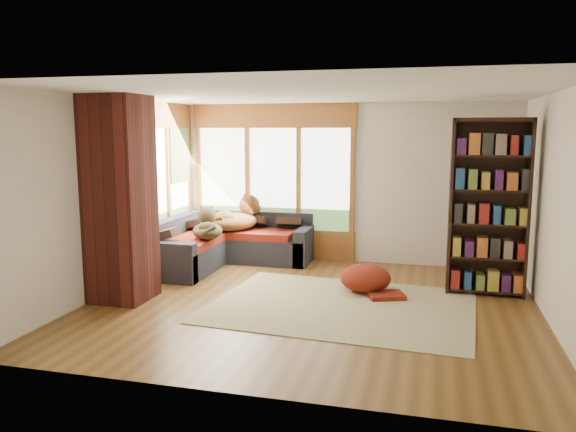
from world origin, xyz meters
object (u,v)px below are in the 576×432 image
at_px(area_rug, 342,306).
at_px(dog_brindle, 207,224).
at_px(dog_tan, 238,214).
at_px(brick_chimney, 120,199).
at_px(bookshelf, 488,208).
at_px(pouf, 366,277).
at_px(sectional_sofa, 215,246).

xyz_separation_m(area_rug, dog_brindle, (-2.28, 1.22, 0.73)).
bearing_deg(dog_tan, dog_brindle, -160.84).
distance_m(brick_chimney, bookshelf, 4.76).
bearing_deg(pouf, bookshelf, 10.46).
bearing_deg(dog_tan, area_rug, -98.20).
relative_size(sectional_sofa, dog_tan, 2.15).
bearing_deg(area_rug, pouf, 73.98).
height_order(pouf, dog_brindle, dog_brindle).
xyz_separation_m(brick_chimney, bookshelf, (4.54, 1.41, -0.14)).
relative_size(sectional_sofa, dog_brindle, 2.65).
relative_size(bookshelf, dog_brindle, 2.80).
distance_m(pouf, dog_brindle, 2.59).
bearing_deg(pouf, sectional_sofa, 159.98).
bearing_deg(brick_chimney, area_rug, 8.10).
xyz_separation_m(sectional_sofa, pouf, (2.54, -0.93, -0.11)).
bearing_deg(dog_tan, bookshelf, -68.52).
height_order(area_rug, dog_brindle, dog_brindle).
bearing_deg(brick_chimney, pouf, 20.55).
bearing_deg(bookshelf, dog_brindle, 177.11).
bearing_deg(dog_brindle, brick_chimney, 139.05).
relative_size(bookshelf, pouf, 3.38).
distance_m(area_rug, dog_tan, 2.96).
bearing_deg(sectional_sofa, brick_chimney, -102.33).
height_order(brick_chimney, pouf, brick_chimney).
bearing_deg(sectional_sofa, dog_brindle, -82.99).
height_order(sectional_sofa, bookshelf, bookshelf).
bearing_deg(pouf, area_rug, -106.02).
distance_m(bookshelf, dog_tan, 3.95).
bearing_deg(sectional_sofa, pouf, -20.07).
distance_m(brick_chimney, sectional_sofa, 2.32).
bearing_deg(pouf, dog_brindle, 168.86).
bearing_deg(brick_chimney, dog_tan, 72.99).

